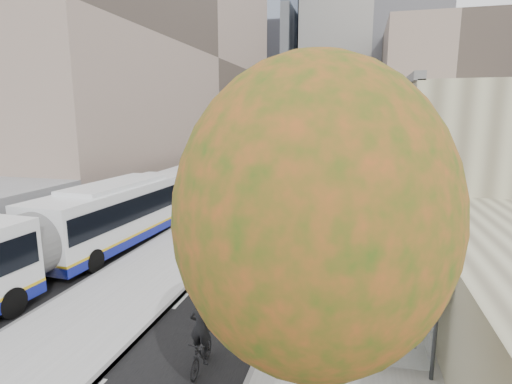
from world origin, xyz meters
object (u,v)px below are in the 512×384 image
(bus_shelter, at_px, (406,268))
(bus_near, at_px, (56,236))
(bus_far, at_px, (210,175))
(distant_car, at_px, (287,152))
(cyclist, at_px, (201,343))

(bus_shelter, bearing_deg, bus_near, 173.36)
(bus_far, distance_m, distant_car, 33.01)
(bus_near, xyz_separation_m, distant_car, (0.53, 51.44, -0.95))
(bus_near, distance_m, cyclist, 9.22)
(bus_far, height_order, distant_car, bus_far)
(bus_near, bearing_deg, distant_car, 92.10)
(bus_shelter, height_order, distant_car, bus_shelter)
(bus_shelter, distance_m, cyclist, 6.09)
(bus_shelter, bearing_deg, distant_car, 103.47)
(bus_far, xyz_separation_m, distant_car, (0.90, 32.99, -0.80))
(bus_shelter, bearing_deg, bus_far, 124.20)
(bus_near, height_order, bus_far, bus_near)
(bus_near, relative_size, bus_far, 1.10)
(bus_far, bearing_deg, cyclist, -72.01)
(bus_near, distance_m, bus_far, 18.45)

